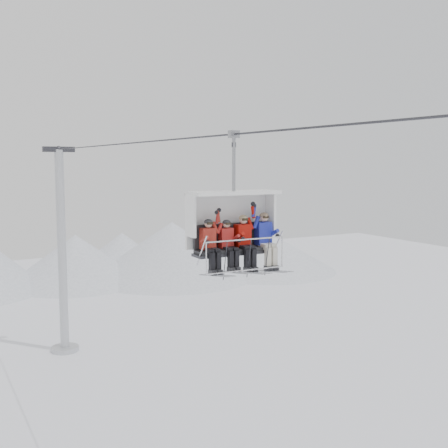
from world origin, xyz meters
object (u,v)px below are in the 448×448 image
skier_far_left (210,243)px  skier_center_left (228,243)px  skier_center_right (244,240)px  lift_tower_right (62,265)px  chairlift_carrier (231,222)px  skier_far_right (265,237)px

skier_far_left → skier_center_left: bearing=-0.6°
skier_center_right → lift_tower_right: bearing=90.7°
skier_far_left → skier_center_right: skier_center_right is taller
lift_tower_right → chairlift_carrier: lift_tower_right is taller
chairlift_carrier → skier_center_right: (0.27, -0.31, -0.51)m
skier_far_left → skier_far_right: size_ratio=0.94×
skier_center_left → skier_center_right: size_ratio=0.97×
skier_far_left → chairlift_carrier: bearing=19.7°
skier_center_left → skier_center_right: (0.56, 0.01, 0.05)m
lift_tower_right → skier_far_right: (0.98, -22.76, 4.48)m
lift_tower_right → chairlift_carrier: size_ratio=3.38×
chairlift_carrier → skier_far_left: chairlift_carrier is taller
chairlift_carrier → skier_center_right: 0.65m
skier_center_right → chairlift_carrier: bearing=130.8°
chairlift_carrier → lift_tower_right: bearing=90.0°
lift_tower_right → skier_far_right: bearing=-87.5°
lift_tower_right → skier_far_left: bearing=-92.2°
lift_tower_right → chairlift_carrier: bearing=-90.0°
skier_far_left → skier_center_left: (0.59, -0.01, -0.02)m
chairlift_carrier → skier_far_left: size_ratio=2.36×
skier_far_left → lift_tower_right: bearing=87.8°
skier_center_right → skier_center_left: bearing=-178.6°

